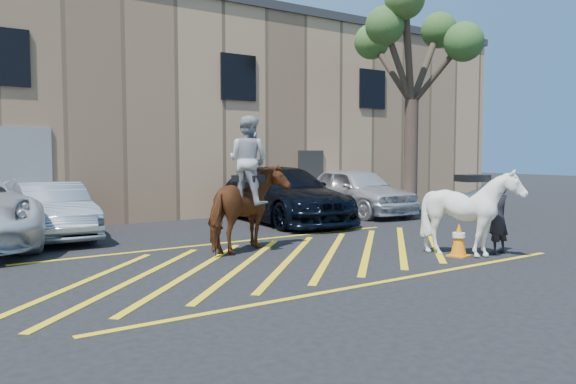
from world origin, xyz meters
TOP-DOWN VIEW (x-y plane):
  - ground at (0.00, 0.00)m, footprint 90.00×90.00m
  - car_silver_sedan at (-3.27, 5.20)m, footprint 1.59×4.25m
  - car_blue_suv at (3.29, 4.78)m, footprint 2.85×5.96m
  - car_white_suv at (6.49, 5.03)m, footprint 2.22×4.88m
  - handler at (3.92, -2.28)m, footprint 0.57×0.39m
  - warehouse at (-0.01, 11.99)m, footprint 32.42×10.20m
  - hatching_zone at (-0.00, -0.30)m, footprint 12.60×5.12m
  - mounted_bay at (-0.22, 0.93)m, footprint 2.40×1.92m
  - saddled_white at (3.21, -2.16)m, footprint 1.85×1.97m
  - traffic_cone at (3.01, -2.01)m, footprint 0.44×0.44m
  - tree at (7.26, 3.30)m, footprint 3.99×4.37m

SIDE VIEW (x-z plane):
  - ground at x=0.00m, z-range 0.00..0.00m
  - hatching_zone at x=0.00m, z-range 0.00..0.01m
  - traffic_cone at x=3.01m, z-range 0.00..0.73m
  - car_silver_sedan at x=-3.27m, z-range 0.00..1.39m
  - handler at x=3.92m, z-range 0.00..1.54m
  - car_white_suv at x=6.49m, z-range 0.00..1.62m
  - car_blue_suv at x=3.29m, z-range 0.00..1.68m
  - saddled_white at x=3.21m, z-range 0.01..1.80m
  - mounted_bay at x=-0.22m, z-range -0.28..2.61m
  - warehouse at x=-0.01m, z-range 0.00..7.30m
  - tree at x=7.26m, z-range 2.04..9.35m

